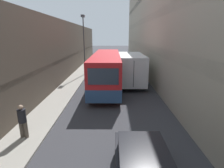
{
  "coord_description": "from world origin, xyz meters",
  "views": [
    {
      "loc": [
        0.03,
        0.62,
        4.73
      ],
      "look_at": [
        -0.05,
        11.98,
        1.6
      ],
      "focal_mm": 28.0,
      "sensor_mm": 36.0,
      "label": 1
    }
  ],
  "objects_px": {
    "box_truck": "(129,67)",
    "panel_van": "(109,58)",
    "bus": "(107,69)",
    "street_lamp": "(84,34)",
    "pedestrian": "(22,120)"
  },
  "relations": [
    {
      "from": "box_truck",
      "to": "panel_van",
      "type": "height_order",
      "value": "box_truck"
    },
    {
      "from": "bus",
      "to": "street_lamp",
      "type": "height_order",
      "value": "street_lamp"
    },
    {
      "from": "bus",
      "to": "box_truck",
      "type": "bearing_deg",
      "value": 32.26
    },
    {
      "from": "box_truck",
      "to": "panel_van",
      "type": "distance_m",
      "value": 11.32
    },
    {
      "from": "box_truck",
      "to": "pedestrian",
      "type": "relative_size",
      "value": 5.07
    },
    {
      "from": "bus",
      "to": "pedestrian",
      "type": "relative_size",
      "value": 7.03
    },
    {
      "from": "pedestrian",
      "to": "street_lamp",
      "type": "relative_size",
      "value": 0.23
    },
    {
      "from": "box_truck",
      "to": "pedestrian",
      "type": "xyz_separation_m",
      "value": [
        -5.85,
        -10.7,
        -0.62
      ]
    },
    {
      "from": "pedestrian",
      "to": "street_lamp",
      "type": "xyz_separation_m",
      "value": [
        0.67,
        14.08,
        3.92
      ]
    },
    {
      "from": "panel_van",
      "to": "street_lamp",
      "type": "bearing_deg",
      "value": -110.06
    },
    {
      "from": "pedestrian",
      "to": "panel_van",
      "type": "bearing_deg",
      "value": 80.93
    },
    {
      "from": "bus",
      "to": "box_truck",
      "type": "height_order",
      "value": "bus"
    },
    {
      "from": "bus",
      "to": "box_truck",
      "type": "xyz_separation_m",
      "value": [
        2.32,
        1.47,
        -0.03
      ]
    },
    {
      "from": "box_truck",
      "to": "street_lamp",
      "type": "relative_size",
      "value": 1.19
    },
    {
      "from": "box_truck",
      "to": "street_lamp",
      "type": "xyz_separation_m",
      "value": [
        -5.18,
        3.38,
        3.3
      ]
    }
  ]
}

